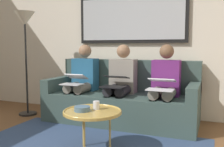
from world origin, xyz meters
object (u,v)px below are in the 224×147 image
Objects in this scene: bowl at (82,109)px; laptop_silver at (74,80)px; person_right at (82,79)px; couch at (122,100)px; person_left at (165,83)px; laptop_black at (115,81)px; coffee_table at (92,112)px; cup at (96,105)px; standing_lamp at (25,30)px; framed_mirror at (131,19)px; person_middle at (121,81)px; laptop_white at (161,84)px.

laptop_silver is at bearing -55.91° from bowl.
person_right reaches higher than laptop_silver.
couch is 0.78m from laptop_silver.
laptop_silver is (1.28, 0.24, 0.01)m from person_left.
laptop_black is (0.64, 0.24, 0.02)m from person_left.
bowl reaches higher than coffee_table.
standing_lamp is (1.66, -0.87, 0.89)m from cup.
cup is at bearing 132.10° from laptop_silver.
person_right is at bearing -54.99° from cup.
bowl is at bearing 90.33° from couch.
couch is 0.71m from person_right.
couch is 1.33× the size of standing_lamp.
framed_mirror reaches higher than person_middle.
person_right is (0.65, -1.20, 0.15)m from bowl.
laptop_white is at bearing -122.76° from cup.
laptop_black is 0.32× the size of person_right.
person_middle is (0.10, -1.15, 0.18)m from coffee_table.
laptop_silver reaches higher than coffee_table.
laptop_black is 0.68m from person_right.
person_right is at bearing 35.52° from framed_mirror.
laptop_black is 0.64m from laptop_silver.
person_left is at bearing 144.48° from framed_mirror.
framed_mirror is at bearing -47.70° from laptop_white.
bowl is 2.06m from standing_lamp.
laptop_white is at bearing 90.00° from person_left.
person_middle is at bearing -90.00° from laptop_black.
person_left is 1.00× the size of person_middle.
standing_lamp reaches higher than person_left.
bowl is 1.36m from person_left.
bowl is 1.21m from person_middle.
standing_lamp is (1.56, -1.00, 0.91)m from bowl.
standing_lamp reaches higher than bowl.
cup is 0.25× the size of laptop_black.
laptop_white is at bearing 158.93° from person_middle.
person_right is 0.24m from laptop_silver.
laptop_silver is (0.74, -0.91, 0.20)m from coffee_table.
person_middle is 0.64m from person_right.
coffee_table is 2.13m from standing_lamp.
laptop_silver is (1.28, -0.01, -0.00)m from laptop_white.
person_left is 1.00× the size of person_right.
framed_mirror is 10.70× the size of bowl.
laptop_silver is at bearing 177.37° from standing_lamp.
person_left reaches higher than bowl.
cup is 0.05× the size of standing_lamp.
laptop_white is at bearing 179.65° from laptop_black.
cup reaches higher than bowl.
laptop_silver is 1.18m from standing_lamp.
person_left is (-0.54, -1.15, 0.18)m from coffee_table.
coffee_table is 1.38m from person_right.
coffee_table is at bearing 96.45° from laptop_black.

